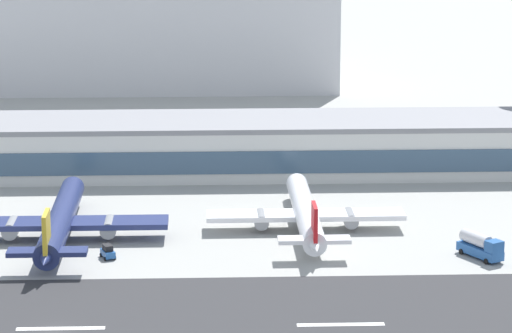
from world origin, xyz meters
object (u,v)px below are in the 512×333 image
Objects in this scene: distant_hotel_block at (157,5)px; service_baggage_tug_1 at (108,252)px; terminal_building at (200,146)px; service_fuel_truck_0 at (480,246)px; airliner_gold_tail_gate_0 at (60,223)px; airliner_red_tail_gate_1 at (306,215)px.

distant_hotel_block is 26.98× the size of service_baggage_tug_1.
terminal_building is 19.60× the size of service_fuel_truck_0.
airliner_gold_tail_gate_0 is (-11.21, -145.13, -18.54)m from distant_hotel_block.
airliner_gold_tail_gate_0 is 13.23× the size of service_baggage_tug_1.
airliner_red_tail_gate_1 is 5.01× the size of service_fuel_truck_0.
airliner_red_tail_gate_1 is at bearing -78.06° from distant_hotel_block.
service_fuel_truck_0 reaches higher than service_baggage_tug_1.
airliner_gold_tail_gate_0 is at bearing -94.42° from distant_hotel_block.
terminal_building is at bearing 143.82° from service_baggage_tug_1.
service_fuel_truck_0 is (67.51, -11.66, -1.11)m from airliner_gold_tail_gate_0.
airliner_red_tail_gate_1 is at bearing -150.37° from service_fuel_truck_0.
service_fuel_truck_0 is at bearing -99.79° from airliner_gold_tail_gate_0.
terminal_building is at bearing -26.83° from airliner_gold_tail_gate_0.
service_fuel_truck_0 is at bearing -70.25° from distant_hotel_block.
airliner_gold_tail_gate_0 reaches higher than service_baggage_tug_1.
distant_hotel_block is 11.08× the size of service_fuel_truck_0.
airliner_red_tail_gate_1 is at bearing -66.69° from terminal_building.
airliner_red_tail_gate_1 is (17.90, -41.55, -2.52)m from terminal_building.
distant_hotel_block reaches higher than airliner_red_tail_gate_1.
terminal_building reaches higher than service_fuel_truck_0.
distant_hotel_block is 145.31m from airliner_red_tail_gate_1.
airliner_gold_tail_gate_0 is at bearing -116.84° from terminal_building.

